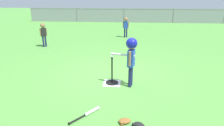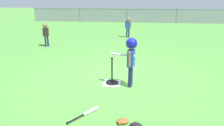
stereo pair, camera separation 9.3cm
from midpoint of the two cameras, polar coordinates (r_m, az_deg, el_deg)
ground_plane at (r=5.54m, az=0.65°, el=-3.53°), size 60.00×60.00×0.00m
home_plate at (r=5.04m, az=0.53°, el=-5.87°), size 0.44×0.44×0.01m
batting_tee at (r=4.99m, az=0.54°, el=-4.77°), size 0.32×0.32×0.69m
baseball_on_tee at (r=4.78m, az=0.56°, el=2.02°), size 0.07×0.07×0.07m
batter_child at (r=4.60m, az=6.18°, el=3.10°), size 0.64×0.34×1.22m
fielder_near_right at (r=8.98m, az=-18.64°, el=8.78°), size 0.24×0.23×1.04m
fielder_near_left at (r=10.49m, az=5.00°, el=11.18°), size 0.32×0.21×1.07m
spare_bat_silver at (r=3.84m, az=-6.45°, el=-14.24°), size 0.49×0.60×0.06m
glove_by_plate at (r=3.52m, az=8.15°, el=-17.82°), size 0.27×0.27×0.07m
glove_near_bats at (r=3.60m, az=3.93°, el=-16.67°), size 0.25×0.22×0.07m
outfield_fence at (r=16.60m, az=4.62°, el=13.90°), size 16.06×0.06×1.15m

